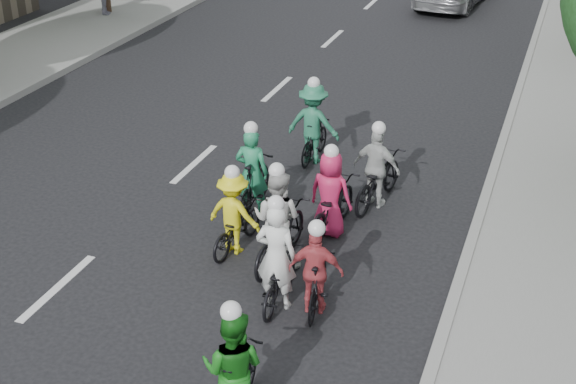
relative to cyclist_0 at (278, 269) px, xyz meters
The scene contains 13 objects.
ground 3.62m from the cyclist_0, 166.57° to the right, with size 120.00×120.00×0.00m, color black.
sidewalk_left 14.69m from the cyclist_0, 141.35° to the left, with size 4.00×80.00×0.15m, color gray.
curb_left 13.23m from the cyclist_0, 136.06° to the left, with size 0.18×80.00×0.18m, color #999993.
curb_right 9.54m from the cyclist_0, 74.28° to the left, with size 0.18×80.00×0.18m, color #999993.
cyclist_0 is the anchor object (origin of this frame).
cyclist_1 2.62m from the cyclist_0, 81.00° to the right, with size 0.87×1.73×1.82m.
cyclist_2 1.76m from the cyclist_0, 135.05° to the left, with size 1.01×1.61×1.63m.
cyclist_3 0.62m from the cyclist_0, ahead, with size 0.88×1.51×1.58m.
cyclist_4 2.40m from the cyclist_0, 87.40° to the left, with size 0.84×1.92×1.74m.
cyclist_5 3.02m from the cyclist_0, 119.18° to the left, with size 0.65×1.83×1.85m.
cyclist_6 1.17m from the cyclist_0, 110.14° to the left, with size 0.87×1.96×1.87m.
cyclist_7 5.32m from the cyclist_0, 102.45° to the left, with size 1.15×1.52×1.89m.
cyclist_8 3.77m from the cyclist_0, 80.72° to the left, with size 0.99×1.99×1.73m.
Camera 1 is at (7.14, -8.84, 7.20)m, focal length 50.00 mm.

